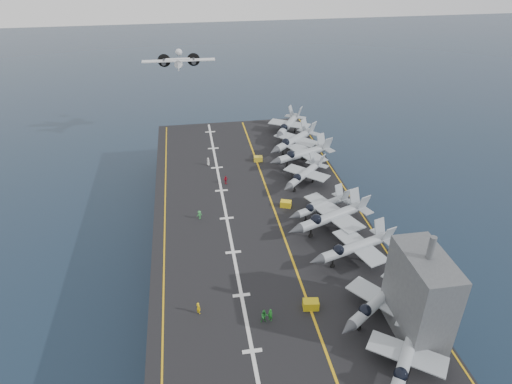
{
  "coord_description": "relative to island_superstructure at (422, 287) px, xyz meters",
  "views": [
    {
      "loc": [
        -11.72,
        -68.24,
        56.12
      ],
      "look_at": [
        0.0,
        4.0,
        13.0
      ],
      "focal_mm": 32.0,
      "sensor_mm": 36.0,
      "label": 1
    }
  ],
  "objects": [
    {
      "name": "ground",
      "position": [
        -15.0,
        30.0,
        -17.9
      ],
      "size": [
        500.0,
        500.0,
        0.0
      ],
      "primitive_type": "plane",
      "color": "#142135",
      "rests_on": "ground"
    },
    {
      "name": "hull",
      "position": [
        -15.0,
        30.0,
        -12.9
      ],
      "size": [
        36.0,
        90.0,
        10.0
      ],
      "primitive_type": "cube",
      "color": "#56595E",
      "rests_on": "ground"
    },
    {
      "name": "flight_deck",
      "position": [
        -15.0,
        30.0,
        -7.7
      ],
      "size": [
        38.0,
        92.0,
        0.4
      ],
      "primitive_type": "cube",
      "color": "black",
      "rests_on": "hull"
    },
    {
      "name": "foul_line",
      "position": [
        -12.0,
        30.0,
        -7.48
      ],
      "size": [
        0.35,
        90.0,
        0.02
      ],
      "primitive_type": "cube",
      "color": "gold",
      "rests_on": "flight_deck"
    },
    {
      "name": "landing_centerline",
      "position": [
        -21.0,
        30.0,
        -7.48
      ],
      "size": [
        0.5,
        90.0,
        0.02
      ],
      "primitive_type": "cube",
      "color": "silver",
      "rests_on": "flight_deck"
    },
    {
      "name": "deck_edge_port",
      "position": [
        -32.0,
        30.0,
        -7.48
      ],
      "size": [
        0.25,
        90.0,
        0.02
      ],
      "primitive_type": "cube",
      "color": "gold",
      "rests_on": "flight_deck"
    },
    {
      "name": "deck_edge_stbd",
      "position": [
        3.5,
        30.0,
        -7.48
      ],
      "size": [
        0.25,
        90.0,
        0.02
      ],
      "primitive_type": "cube",
      "color": "gold",
      "rests_on": "flight_deck"
    },
    {
      "name": "island_superstructure",
      "position": [
        0.0,
        0.0,
        0.0
      ],
      "size": [
        5.0,
        10.0,
        15.0
      ],
      "primitive_type": null,
      "color": "#56595E",
      "rests_on": "flight_deck"
    },
    {
      "name": "fighter_jet_0",
      "position": [
        -3.76,
        -5.67,
        -5.11
      ],
      "size": [
        15.62,
        16.49,
        4.77
      ],
      "primitive_type": null,
      "color": "gray",
      "rests_on": "flight_deck"
    },
    {
      "name": "fighter_jet_1",
      "position": [
        -3.45,
        3.51,
        -5.03
      ],
      "size": [
        17.12,
        15.99,
        4.95
      ],
      "primitive_type": null,
      "color": "#A2ABB1",
      "rests_on": "flight_deck"
    },
    {
      "name": "fighter_jet_2",
      "position": [
        -2.36,
        15.15,
        -4.89
      ],
      "size": [
        17.36,
        14.12,
        5.21
      ],
      "primitive_type": null,
      "color": "#9EA9B0",
      "rests_on": "flight_deck"
    },
    {
      "name": "fighter_jet_3",
      "position": [
        -3.43,
        23.74,
        -4.7
      ],
      "size": [
        19.0,
        16.03,
        5.6
      ],
      "primitive_type": null,
      "color": "#98A1A8",
      "rests_on": "flight_deck"
    },
    {
      "name": "fighter_jet_4",
      "position": [
        -3.94,
        28.08,
        -5.24
      ],
      "size": [
        15.39,
        13.13,
        4.52
      ],
      "primitive_type": null,
      "color": "gray",
      "rests_on": "flight_deck"
    },
    {
      "name": "fighter_jet_5",
      "position": [
        -4.05,
        40.06,
        -5.09
      ],
      "size": [
        16.33,
        16.43,
        4.83
      ],
      "primitive_type": null,
      "color": "#98A1AA",
      "rests_on": "flight_deck"
    },
    {
      "name": "fighter_jet_6",
      "position": [
        -2.11,
        48.74,
        -4.79
      ],
      "size": [
        18.42,
        15.59,
        5.43
      ],
      "primitive_type": null,
      "color": "#A2ABB2",
      "rests_on": "flight_deck"
    },
    {
      "name": "fighter_jet_7",
      "position": [
        -2.44,
        56.06,
        -4.74
      ],
      "size": [
        18.93,
        18.5,
        5.52
      ],
      "primitive_type": null,
      "color": "#91999F",
      "rests_on": "flight_deck"
    },
    {
      "name": "fighter_jet_8",
      "position": [
        -1.72,
        65.48,
        -4.82
      ],
      "size": [
        16.76,
        18.55,
        5.36
      ],
      "primitive_type": null,
      "color": "#9FA7B0",
      "rests_on": "flight_deck"
    },
    {
      "name": "tow_cart_a",
      "position": [
        -11.91,
        6.02,
        -6.86
      ],
      "size": [
        2.3,
        1.65,
        1.29
      ],
      "primitive_type": null,
      "color": "gold",
      "rests_on": "flight_deck"
    },
    {
      "name": "tow_cart_b",
      "position": [
        -9.65,
        32.15,
        -6.91
      ],
      "size": [
        2.31,
        1.92,
        1.19
      ],
      "primitive_type": null,
      "color": "yellow",
      "rests_on": "flight_deck"
    },
    {
      "name": "tow_cart_c",
      "position": [
        -11.64,
        51.75,
        -6.93
      ],
      "size": [
        2.02,
        1.41,
        1.14
      ],
      "primitive_type": null,
      "color": "gold",
      "rests_on": "flight_deck"
    },
    {
      "name": "crew_1",
      "position": [
        -27.2,
        7.52,
        -6.56
      ],
      "size": [
        1.3,
        1.34,
        1.87
      ],
      "primitive_type": "imported",
      "color": "yellow",
      "rests_on": "flight_deck"
    },
    {
      "name": "crew_3",
      "position": [
        -25.8,
        30.67,
        -6.68
      ],
      "size": [
        1.14,
        0.94,
        1.63
      ],
      "primitive_type": "imported",
      "color": "green",
      "rests_on": "flight_deck"
    },
    {
      "name": "crew_4",
      "position": [
        -19.85,
        42.65,
        -6.61
      ],
      "size": [
        1.28,
        1.17,
        1.78
      ],
      "primitive_type": "imported",
      "color": "#AF0F22",
      "rests_on": "flight_deck"
    },
    {
      "name": "crew_5",
      "position": [
        -22.77,
        51.5,
        -6.61
      ],
      "size": [
        1.2,
        1.28,
        1.78
      ],
      "primitive_type": "imported",
      "color": "silver",
      "rests_on": "flight_deck"
    },
    {
      "name": "crew_6",
      "position": [
        -17.81,
        4.7,
        -6.57
      ],
      "size": [
        1.32,
        1.3,
        1.86
      ],
      "primitive_type": "imported",
      "color": "#1E8925",
      "rests_on": "flight_deck"
    },
    {
      "name": "crew_7",
      "position": [
        -18.65,
        4.57,
        -6.5
      ],
      "size": [
        1.2,
        0.8,
        1.99
      ],
      "primitive_type": "imported",
      "color": "#268C33",
      "rests_on": "flight_deck"
    },
    {
      "name": "transport_plane",
      "position": [
        -27.5,
        89.5,
        4.75
      ],
      "size": [
        20.21,
        14.04,
        4.7
      ],
      "primitive_type": null,
      "color": "silver"
    }
  ]
}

